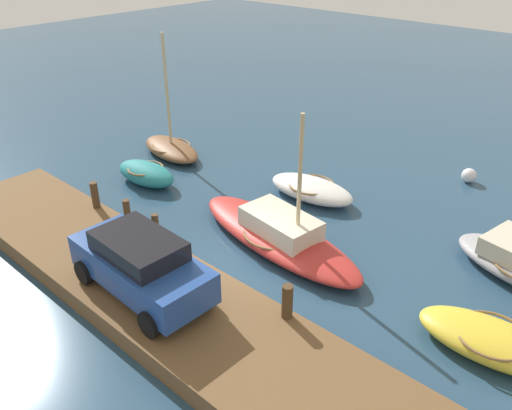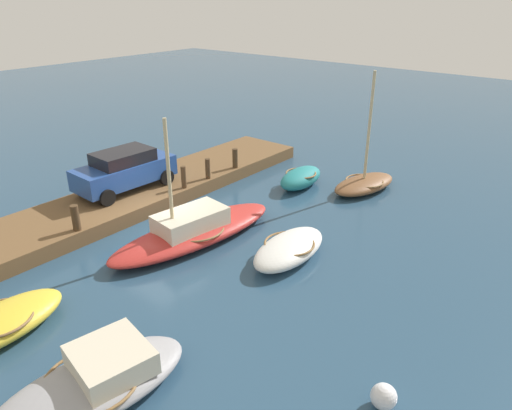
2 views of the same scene
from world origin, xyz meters
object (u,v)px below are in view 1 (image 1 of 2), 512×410
Objects in this scene: mooring_post_east at (287,302)px; dinghy_teal at (146,173)px; mooring_post_mid_east at (156,228)px; rowboat_white at (311,189)px; marker_buoy at (469,175)px; rowboat_brown at (171,148)px; mooring_post_mid_west at (127,213)px; rowboat_yellow at (491,341)px; sailboat_red at (278,234)px; parked_car at (141,264)px; mooring_post_west at (95,195)px.

dinghy_teal is at bearing 162.71° from mooring_post_east.
rowboat_white is at bearing 79.90° from mooring_post_mid_east.
mooring_post_east is 1.62× the size of marker_buoy.
rowboat_brown is 6.78m from mooring_post_mid_west.
mooring_post_east is at bearing -21.50° from dinghy_teal.
mooring_post_mid_west is (-10.13, -2.70, 0.65)m from rowboat_yellow.
mooring_post_mid_east is at bearing -168.51° from rowboat_yellow.
rowboat_brown is 0.75× the size of sailboat_red.
mooring_post_mid_west is (4.27, -5.22, 0.65)m from rowboat_brown.
sailboat_red is 7.33× the size of mooring_post_mid_east.
mooring_post_mid_east is at bearing 135.28° from parked_car.
mooring_post_east is at bearing 29.07° from parked_car.
rowboat_white reaches higher than rowboat_yellow.
rowboat_brown reaches higher than sailboat_red.
dinghy_teal reaches higher than rowboat_white.
mooring_post_mid_east reaches higher than mooring_post_mid_west.
parked_car is (4.74, -1.69, 0.41)m from mooring_post_west.
marker_buoy is at bearing 54.61° from mooring_post_west.
rowboat_white is 3.42m from sailboat_red.
sailboat_red reaches higher than dinghy_teal.
mooring_post_mid_west is at bearing 152.39° from parked_car.
mooring_post_east is at bearing 0.00° from mooring_post_mid_west.
parked_car is at bearing -33.25° from rowboat_brown.
rowboat_yellow is (13.02, -0.15, -0.08)m from dinghy_teal.
mooring_post_east is at bearing 0.00° from mooring_post_mid_east.
marker_buoy is at bearing 38.32° from dinghy_teal.
mooring_post_mid_west reaches higher than marker_buoy.
rowboat_brown is at bearing 129.29° from mooring_post_mid_west.
mooring_post_mid_west is (2.89, -2.85, 0.58)m from dinghy_teal.
sailboat_red is 4.64m from mooring_post_mid_west.
sailboat_red is 7.52× the size of mooring_post_east.
sailboat_red is at bearing -107.16° from marker_buoy.
rowboat_white is at bearing 150.49° from rowboat_yellow.
sailboat_red reaches higher than parked_car.
mooring_post_east is at bearing -16.02° from rowboat_brown.
mooring_post_mid_east is (-2.22, -2.86, 0.58)m from sailboat_red.
rowboat_brown reaches higher than marker_buoy.
dinghy_teal is at bearing 146.32° from mooring_post_mid_east.
dinghy_teal is at bearing -49.37° from rowboat_brown.
rowboat_yellow is 9.34m from marker_buoy.
mooring_post_west is 0.22× the size of parked_car.
rowboat_yellow is 6.31× the size of marker_buoy.
parked_car is 7.33× the size of marker_buoy.
rowboat_brown is at bearing 115.74° from mooring_post_west.
mooring_post_mid_west reaches higher than rowboat_white.
sailboat_red is at bearing -6.36° from rowboat_brown.
sailboat_red is 1.66× the size of parked_car.
dinghy_teal is at bearing 144.18° from parked_car.
rowboat_brown is at bearing 153.64° from mooring_post_east.
mooring_post_west is 8.02m from mooring_post_east.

